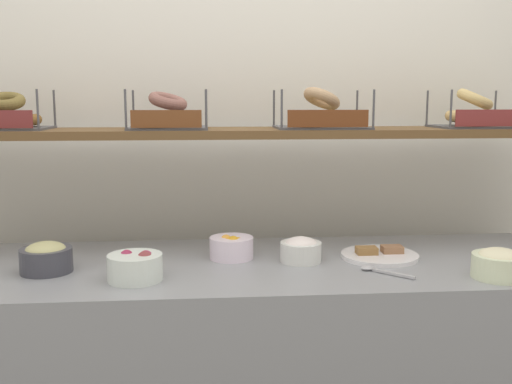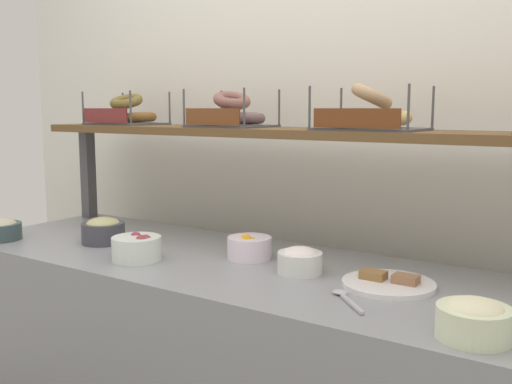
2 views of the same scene
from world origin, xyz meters
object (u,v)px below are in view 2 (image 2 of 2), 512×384
bowl_fruit_salad (249,247)px  serving_plate_white (389,283)px  bagel_basket_poppy (231,115)px  serving_spoon_near_plate (345,297)px  bowl_hummus (103,230)px  bowl_potato_salad (474,319)px  bagel_basket_cinnamon_raisin (126,114)px  bowl_tuna_salad (0,229)px  bowl_beet_salad (137,248)px  bowl_cream_cheese (299,260)px  bagel_basket_sesame (370,115)px

bowl_fruit_salad → serving_plate_white: bowl_fruit_salad is taller
bagel_basket_poppy → serving_spoon_near_plate: bearing=-31.5°
bagel_basket_poppy → bowl_hummus: bearing=-139.8°
bowl_potato_salad → serving_plate_white: size_ratio=0.62×
bowl_fruit_salad → bagel_basket_cinnamon_raisin: bearing=164.8°
bowl_potato_salad → bowl_tuna_salad: bowl_potato_salad is taller
bowl_beet_salad → serving_spoon_near_plate: 0.75m
bowl_beet_salad → bagel_basket_cinnamon_raisin: 0.79m
bowl_fruit_salad → bowl_tuna_salad: size_ratio=0.96×
serving_spoon_near_plate → bagel_basket_cinnamon_raisin: bearing=161.1°
bowl_fruit_salad → serving_spoon_near_plate: 0.50m
bowl_cream_cheese → bowl_hummus: 0.82m
bagel_basket_sesame → bowl_tuna_salad: bearing=-159.3°
bagel_basket_cinnamon_raisin → bagel_basket_poppy: same height
bowl_tuna_salad → bagel_basket_cinnamon_raisin: bagel_basket_cinnamon_raisin is taller
bowl_tuna_salad → bagel_basket_cinnamon_raisin: bearing=72.0°
bowl_potato_salad → bowl_hummus: bearing=172.5°
bowl_fruit_salad → serving_plate_white: bearing=-4.3°
bagel_basket_sesame → bowl_beet_salad: bearing=-146.9°
bagel_basket_poppy → bagel_basket_sesame: bearing=-0.8°
bowl_beet_salad → bowl_tuna_salad: (-0.66, -0.07, -0.00)m
bowl_cream_cheese → serving_spoon_near_plate: bearing=-33.7°
bowl_fruit_salad → bagel_basket_poppy: (-0.22, 0.20, 0.44)m
serving_plate_white → bagel_basket_cinnamon_raisin: (-1.29, 0.25, 0.46)m
bowl_hummus → serving_plate_white: size_ratio=0.61×
bowl_tuna_salad → bowl_beet_salad: bearing=6.3°
bowl_potato_salad → bowl_beet_salad: bearing=176.2°
bagel_basket_cinnamon_raisin → bagel_basket_poppy: bearing=-1.5°
bowl_hummus → bowl_tuna_salad: size_ratio=1.04×
bowl_cream_cheese → bagel_basket_sesame: (0.11, 0.25, 0.44)m
bowl_tuna_salad → bagel_basket_poppy: 0.99m
bagel_basket_poppy → bowl_potato_salad: bearing=-26.0°
bowl_beet_salad → bagel_basket_sesame: bearing=33.1°
bowl_cream_cheese → bowl_beet_salad: size_ratio=0.84×
bowl_potato_salad → bowl_tuna_salad: 1.75m
bowl_potato_salad → serving_spoon_near_plate: size_ratio=1.16×
bowl_potato_salad → bagel_basket_cinnamon_raisin: size_ratio=0.55×
bowl_hummus → bowl_tuna_salad: bearing=-153.4°
serving_plate_white → serving_spoon_near_plate: (-0.05, -0.17, -0.00)m
bowl_potato_salad → bagel_basket_poppy: size_ratio=0.58×
bowl_cream_cheese → bowl_tuna_salad: (-1.18, -0.23, -0.00)m
bagel_basket_sesame → bowl_cream_cheese: bearing=-113.5°
serving_plate_white → bagel_basket_poppy: bearing=161.9°
serving_plate_white → bagel_basket_poppy: bagel_basket_poppy is taller
serving_plate_white → bowl_fruit_salad: bearing=175.7°
bowl_fruit_salad → bagel_basket_poppy: bagel_basket_poppy is taller
serving_plate_white → bagel_basket_sesame: bagel_basket_sesame is taller
bowl_potato_salad → bagel_basket_sesame: (-0.46, 0.49, 0.43)m
bowl_cream_cheese → serving_plate_white: 0.28m
bowl_beet_salad → bowl_potato_salad: size_ratio=1.01×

